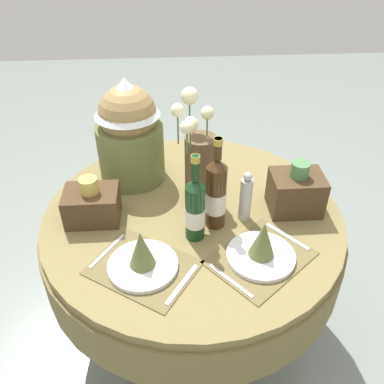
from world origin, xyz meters
The scene contains 11 objects.
ground centered at (0.00, 0.00, 0.00)m, with size 8.00×8.00×0.00m, color gray.
dining_table centered at (0.00, 0.00, 0.58)m, with size 1.21×1.21×0.73m.
place_setting_left centered at (-0.19, -0.28, 0.78)m, with size 0.43×0.40×0.16m.
place_setting_right centered at (0.22, -0.27, 0.78)m, with size 0.43×0.42×0.16m.
flower_vase centered at (0.03, 0.10, 0.91)m, with size 0.17×0.23×0.46m.
wine_bottle_left centered at (0.00, -0.13, 0.86)m, with size 0.07×0.07×0.35m.
wine_bottle_centre centered at (0.08, -0.07, 0.88)m, with size 0.08×0.08×0.37m.
pepper_mill centered at (0.20, -0.04, 0.83)m, with size 0.05×0.05×0.21m.
gift_tub_back_left centered at (-0.25, 0.27, 0.97)m, with size 0.28×0.28×0.46m.
woven_basket_side_left centered at (-0.39, -0.01, 0.80)m, with size 0.20×0.15×0.19m.
woven_basket_side_right centered at (0.41, 0.00, 0.81)m, with size 0.20×0.16×0.22m.
Camera 1 is at (-0.09, -1.27, 1.78)m, focal length 38.90 mm.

